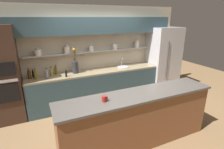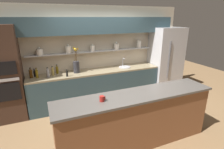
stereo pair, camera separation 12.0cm
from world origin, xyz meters
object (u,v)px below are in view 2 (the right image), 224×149
at_px(refrigerator, 165,60).
at_px(bottle_spirit_3, 53,72).
at_px(bottle_sauce_5, 35,73).
at_px(bottle_spirit_2, 48,73).
at_px(bottle_spirit_4, 31,74).
at_px(bottle_oil_6, 57,70).
at_px(oven_tower, 5,75).
at_px(flower_vase, 76,66).
at_px(bottle_oil_1, 37,74).
at_px(sink_fixture, 124,67).
at_px(bottle_sauce_0, 67,74).
at_px(coffee_mug, 102,99).

relative_size(refrigerator, bottle_spirit_3, 8.67).
bearing_deg(bottle_sauce_5, bottle_spirit_2, -31.05).
bearing_deg(bottle_spirit_4, bottle_oil_6, 9.08).
bearing_deg(bottle_spirit_4, oven_tower, -173.37).
bearing_deg(bottle_spirit_2, oven_tower, 176.57).
relative_size(flower_vase, bottle_oil_1, 2.67).
bearing_deg(oven_tower, sink_fixture, 0.22).
bearing_deg(bottle_spirit_4, bottle_sauce_5, 38.90).
distance_m(bottle_spirit_3, bottle_oil_6, 0.16).
xyz_separation_m(bottle_spirit_3, bottle_sauce_5, (-0.42, 0.07, -0.01)).
distance_m(bottle_sauce_0, bottle_oil_1, 0.70).
bearing_deg(refrigerator, oven_tower, 179.52).
distance_m(refrigerator, bottle_sauce_0, 3.07).
xyz_separation_m(refrigerator, bottle_oil_6, (-3.26, 0.20, 0.01)).
height_order(flower_vase, bottle_spirit_2, flower_vase).
height_order(bottle_sauce_0, bottle_oil_6, bottle_oil_6).
height_order(sink_fixture, bottle_spirit_4, same).
height_order(bottle_spirit_3, bottle_sauce_5, bottle_spirit_3).
bearing_deg(coffee_mug, bottle_spirit_2, 110.38).
distance_m(bottle_spirit_3, bottle_sauce_5, 0.42).
relative_size(bottle_sauce_0, bottle_oil_1, 0.69).
height_order(bottle_spirit_2, bottle_spirit_4, bottle_spirit_4).
bearing_deg(bottle_sauce_0, bottle_oil_6, 120.18).
relative_size(refrigerator, bottle_sauce_5, 10.35).
xyz_separation_m(bottle_oil_1, bottle_spirit_3, (0.37, 0.04, -0.01)).
bearing_deg(bottle_spirit_2, bottle_spirit_3, 40.89).
bearing_deg(sink_fixture, bottle_spirit_3, 178.86).
bearing_deg(sink_fixture, oven_tower, -179.78).
relative_size(refrigerator, bottle_spirit_2, 8.27).
bearing_deg(refrigerator, sink_fixture, 178.04).
distance_m(sink_fixture, coffee_mug, 2.40).
distance_m(flower_vase, bottle_sauce_5, 1.02).
height_order(bottle_sauce_5, coffee_mug, bottle_sauce_5).
xyz_separation_m(flower_vase, bottle_sauce_0, (-0.28, -0.21, -0.11)).
distance_m(refrigerator, sink_fixture, 1.41).
distance_m(bottle_sauce_5, coffee_mug, 2.29).
bearing_deg(coffee_mug, bottle_spirit_4, 118.31).
height_order(bottle_sauce_5, bottle_oil_6, bottle_oil_6).
bearing_deg(flower_vase, bottle_spirit_4, 178.94).
bearing_deg(sink_fixture, flower_vase, 178.80).
relative_size(bottle_oil_1, bottle_sauce_5, 1.28).
height_order(sink_fixture, bottle_spirit_3, sink_fixture).
xyz_separation_m(bottle_spirit_4, bottle_sauce_5, (0.08, 0.06, -0.02)).
distance_m(bottle_sauce_0, bottle_spirit_3, 0.38).
height_order(refrigerator, coffee_mug, refrigerator).
height_order(bottle_sauce_0, bottle_spirit_2, bottle_spirit_2).
relative_size(oven_tower, bottle_oil_1, 8.73).
height_order(sink_fixture, bottle_sauce_0, sink_fixture).
bearing_deg(bottle_spirit_4, sink_fixture, -1.14).
distance_m(bottle_sauce_5, bottle_oil_6, 0.53).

